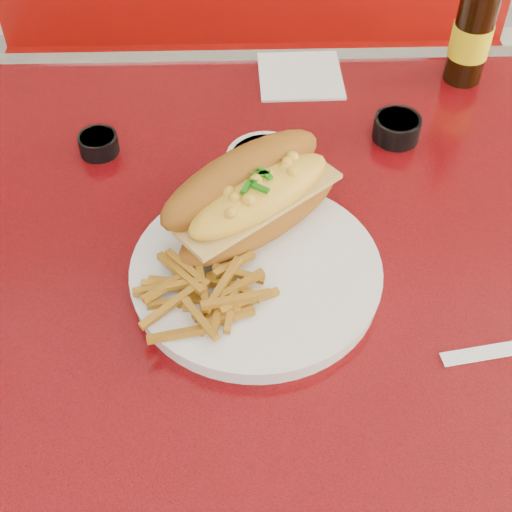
{
  "coord_description": "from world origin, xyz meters",
  "views": [
    {
      "loc": [
        -0.04,
        -0.58,
        1.39
      ],
      "look_at": [
        -0.03,
        -0.06,
        0.81
      ],
      "focal_mm": 50.0,
      "sensor_mm": 36.0,
      "label": 1
    }
  ],
  "objects_px": {
    "booth_bench_far": "(257,135)",
    "gravy_ramekin": "(265,171)",
    "fork": "(307,241)",
    "dinner_plate": "(256,273)",
    "mac_hoagie": "(253,196)",
    "diner_table": "(274,323)",
    "sauce_cup_right": "(397,127)",
    "beer_bottle": "(474,27)",
    "sauce_cup_left": "(98,143)"
  },
  "relations": [
    {
      "from": "mac_hoagie",
      "to": "sauce_cup_right",
      "type": "bearing_deg",
      "value": 2.95
    },
    {
      "from": "mac_hoagie",
      "to": "gravy_ramekin",
      "type": "bearing_deg",
      "value": 39.33
    },
    {
      "from": "mac_hoagie",
      "to": "sauce_cup_left",
      "type": "distance_m",
      "value": 0.26
    },
    {
      "from": "fork",
      "to": "sauce_cup_right",
      "type": "xyz_separation_m",
      "value": [
        0.14,
        0.21,
        -0.0
      ]
    },
    {
      "from": "diner_table",
      "to": "fork",
      "type": "height_order",
      "value": "fork"
    },
    {
      "from": "booth_bench_far",
      "to": "gravy_ramekin",
      "type": "xyz_separation_m",
      "value": [
        -0.01,
        -0.72,
        0.51
      ]
    },
    {
      "from": "dinner_plate",
      "to": "fork",
      "type": "relative_size",
      "value": 2.11
    },
    {
      "from": "fork",
      "to": "beer_bottle",
      "type": "relative_size",
      "value": 0.65
    },
    {
      "from": "diner_table",
      "to": "sauce_cup_right",
      "type": "xyz_separation_m",
      "value": [
        0.17,
        0.19,
        0.18
      ]
    },
    {
      "from": "dinner_plate",
      "to": "mac_hoagie",
      "type": "relative_size",
      "value": 1.27
    },
    {
      "from": "mac_hoagie",
      "to": "gravy_ramekin",
      "type": "distance_m",
      "value": 0.09
    },
    {
      "from": "gravy_ramekin",
      "to": "dinner_plate",
      "type": "bearing_deg",
      "value": -96.03
    },
    {
      "from": "diner_table",
      "to": "booth_bench_far",
      "type": "relative_size",
      "value": 1.03
    },
    {
      "from": "diner_table",
      "to": "fork",
      "type": "bearing_deg",
      "value": -28.12
    },
    {
      "from": "gravy_ramekin",
      "to": "sauce_cup_left",
      "type": "height_order",
      "value": "gravy_ramekin"
    },
    {
      "from": "sauce_cup_right",
      "to": "beer_bottle",
      "type": "xyz_separation_m",
      "value": [
        0.12,
        0.14,
        0.07
      ]
    },
    {
      "from": "gravy_ramekin",
      "to": "sauce_cup_left",
      "type": "bearing_deg",
      "value": 160.26
    },
    {
      "from": "mac_hoagie",
      "to": "gravy_ramekin",
      "type": "xyz_separation_m",
      "value": [
        0.02,
        0.08,
        -0.03
      ]
    },
    {
      "from": "diner_table",
      "to": "mac_hoagie",
      "type": "height_order",
      "value": "mac_hoagie"
    },
    {
      "from": "mac_hoagie",
      "to": "dinner_plate",
      "type": "bearing_deg",
      "value": -128.0
    },
    {
      "from": "booth_bench_far",
      "to": "fork",
      "type": "distance_m",
      "value": 0.97
    },
    {
      "from": "fork",
      "to": "gravy_ramekin",
      "type": "height_order",
      "value": "gravy_ramekin"
    },
    {
      "from": "dinner_plate",
      "to": "sauce_cup_right",
      "type": "distance_m",
      "value": 0.32
    },
    {
      "from": "gravy_ramekin",
      "to": "sauce_cup_right",
      "type": "height_order",
      "value": "gravy_ramekin"
    },
    {
      "from": "fork",
      "to": "sauce_cup_right",
      "type": "height_order",
      "value": "sauce_cup_right"
    },
    {
      "from": "sauce_cup_left",
      "to": "fork",
      "type": "bearing_deg",
      "value": -35.98
    },
    {
      "from": "gravy_ramekin",
      "to": "sauce_cup_right",
      "type": "xyz_separation_m",
      "value": [
        0.18,
        0.1,
        -0.01
      ]
    },
    {
      "from": "dinner_plate",
      "to": "sauce_cup_right",
      "type": "bearing_deg",
      "value": 51.45
    },
    {
      "from": "diner_table",
      "to": "dinner_plate",
      "type": "bearing_deg",
      "value": -114.88
    },
    {
      "from": "booth_bench_far",
      "to": "beer_bottle",
      "type": "relative_size",
      "value": 5.25
    },
    {
      "from": "booth_bench_far",
      "to": "mac_hoagie",
      "type": "distance_m",
      "value": 0.96
    },
    {
      "from": "gravy_ramekin",
      "to": "beer_bottle",
      "type": "bearing_deg",
      "value": 37.73
    },
    {
      "from": "booth_bench_far",
      "to": "dinner_plate",
      "type": "distance_m",
      "value": 1.0
    },
    {
      "from": "gravy_ramekin",
      "to": "mac_hoagie",
      "type": "bearing_deg",
      "value": -101.95
    },
    {
      "from": "diner_table",
      "to": "gravy_ramekin",
      "type": "distance_m",
      "value": 0.21
    },
    {
      "from": "diner_table",
      "to": "sauce_cup_right",
      "type": "distance_m",
      "value": 0.32
    },
    {
      "from": "dinner_plate",
      "to": "gravy_ramekin",
      "type": "bearing_deg",
      "value": 83.97
    },
    {
      "from": "diner_table",
      "to": "gravy_ramekin",
      "type": "relative_size",
      "value": 12.46
    },
    {
      "from": "mac_hoagie",
      "to": "fork",
      "type": "bearing_deg",
      "value": -67.1
    },
    {
      "from": "booth_bench_far",
      "to": "gravy_ramekin",
      "type": "relative_size",
      "value": 12.16
    },
    {
      "from": "gravy_ramekin",
      "to": "beer_bottle",
      "type": "height_order",
      "value": "beer_bottle"
    },
    {
      "from": "sauce_cup_right",
      "to": "diner_table",
      "type": "bearing_deg",
      "value": -131.84
    },
    {
      "from": "beer_bottle",
      "to": "fork",
      "type": "bearing_deg",
      "value": -126.79
    },
    {
      "from": "booth_bench_far",
      "to": "fork",
      "type": "relative_size",
      "value": 8.06
    },
    {
      "from": "gravy_ramekin",
      "to": "sauce_cup_left",
      "type": "distance_m",
      "value": 0.23
    },
    {
      "from": "mac_hoagie",
      "to": "sauce_cup_left",
      "type": "relative_size",
      "value": 3.55
    },
    {
      "from": "diner_table",
      "to": "beer_bottle",
      "type": "xyz_separation_m",
      "value": [
        0.3,
        0.33,
        0.25
      ]
    },
    {
      "from": "fork",
      "to": "beer_bottle",
      "type": "xyz_separation_m",
      "value": [
        0.26,
        0.35,
        0.07
      ]
    },
    {
      "from": "mac_hoagie",
      "to": "beer_bottle",
      "type": "xyz_separation_m",
      "value": [
        0.32,
        0.32,
        0.02
      ]
    },
    {
      "from": "diner_table",
      "to": "sauce_cup_right",
      "type": "height_order",
      "value": "sauce_cup_right"
    }
  ]
}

